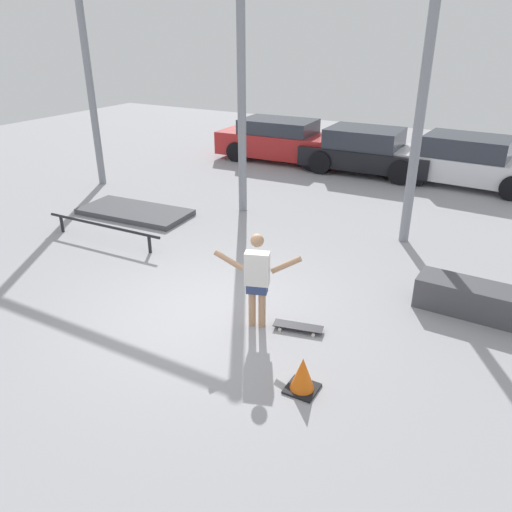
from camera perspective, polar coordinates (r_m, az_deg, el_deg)
ground_plane at (r=8.15m, az=-5.84°, el=-6.55°), size 36.00×36.00×0.00m
skateboarder at (r=7.40m, az=0.13°, el=-2.33°), size 1.27×0.50×1.53m
skateboard at (r=7.70m, az=4.83°, el=-8.03°), size 0.78×0.37×0.08m
grind_box at (r=8.72m, az=24.88°, el=-4.82°), size 2.19×0.68×0.51m
manual_pad at (r=12.69m, az=-13.67°, el=4.92°), size 2.81×1.46×0.13m
grind_rail at (r=11.12m, az=-17.11°, el=3.14°), size 3.02×0.15×0.41m
canopy_support_left at (r=13.39m, az=-11.12°, el=19.54°), size 5.02×0.20×5.06m
parked_car_red at (r=17.46m, az=2.97°, el=13.02°), size 4.51×2.01×1.38m
parked_car_black at (r=16.35m, az=12.55°, el=11.61°), size 4.07×2.04×1.36m
parked_car_white at (r=15.82m, az=23.19°, el=9.85°), size 4.23×2.10×1.41m
traffic_cone at (r=6.48m, az=5.35°, el=-13.36°), size 0.39×0.39×0.48m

